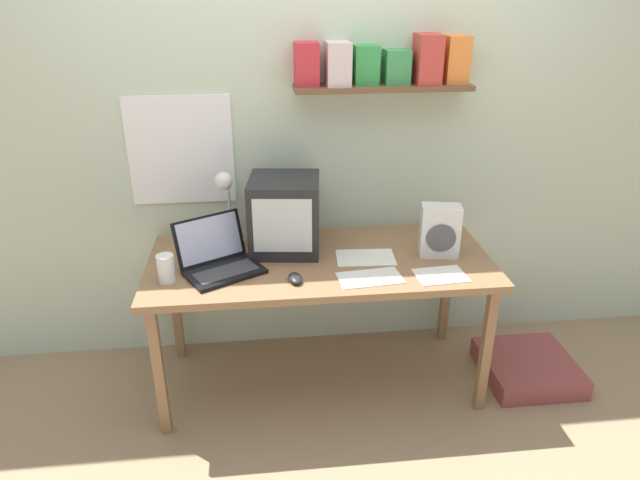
{
  "coord_description": "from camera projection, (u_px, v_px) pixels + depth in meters",
  "views": [
    {
      "loc": [
        -0.27,
        -2.46,
        1.96
      ],
      "look_at": [
        0.0,
        0.0,
        0.82
      ],
      "focal_mm": 32.0,
      "sensor_mm": 36.0,
      "label": 1
    }
  ],
  "objects": [
    {
      "name": "desk_lamp",
      "position": [
        226.0,
        199.0,
        2.79
      ],
      "size": [
        0.13,
        0.16,
        0.4
      ],
      "rotation": [
        0.0,
        0.0,
        -0.33
      ],
      "color": "silver",
      "rests_on": "corner_desk"
    },
    {
      "name": "space_heater",
      "position": [
        440.0,
        231.0,
        2.75
      ],
      "size": [
        0.2,
        0.15,
        0.26
      ],
      "rotation": [
        0.0,
        0.0,
        -0.19
      ],
      "color": "silver",
      "rests_on": "corner_desk"
    },
    {
      "name": "loose_paper_near_laptop",
      "position": [
        441.0,
        275.0,
        2.6
      ],
      "size": [
        0.24,
        0.18,
        0.0
      ],
      "rotation": [
        0.0,
        0.0,
        0.08
      ],
      "color": "silver",
      "rests_on": "corner_desk"
    },
    {
      "name": "printed_handout",
      "position": [
        365.0,
        258.0,
        2.77
      ],
      "size": [
        0.29,
        0.2,
        0.0
      ],
      "rotation": [
        0.0,
        0.0,
        -0.06
      ],
      "color": "white",
      "rests_on": "corner_desk"
    },
    {
      "name": "juice_glass",
      "position": [
        166.0,
        270.0,
        2.53
      ],
      "size": [
        0.08,
        0.08,
        0.13
      ],
      "color": "white",
      "rests_on": "corner_desk"
    },
    {
      "name": "crt_monitor",
      "position": [
        285.0,
        214.0,
        2.79
      ],
      "size": [
        0.37,
        0.37,
        0.37
      ],
      "rotation": [
        0.0,
        0.0,
        -0.12
      ],
      "color": "#232326",
      "rests_on": "corner_desk"
    },
    {
      "name": "back_wall",
      "position": [
        312.0,
        119.0,
        2.91
      ],
      "size": [
        5.6,
        0.24,
        2.6
      ],
      "color": "beige",
      "rests_on": "ground_plane"
    },
    {
      "name": "laptop",
      "position": [
        218.0,
        257.0,
        2.65
      ],
      "size": [
        0.44,
        0.42,
        0.23
      ],
      "rotation": [
        0.0,
        0.0,
        0.5
      ],
      "color": "black",
      "rests_on": "corner_desk"
    },
    {
      "name": "ground_plane",
      "position": [
        320.0,
        379.0,
        3.07
      ],
      "size": [
        12.0,
        12.0,
        0.0
      ],
      "primitive_type": "plane",
      "color": "#9C805F"
    },
    {
      "name": "corner_desk",
      "position": [
        320.0,
        270.0,
        2.79
      ],
      "size": [
        1.66,
        0.73,
        0.72
      ],
      "color": "#8E6743",
      "rests_on": "ground_plane"
    },
    {
      "name": "floor_cushion",
      "position": [
        528.0,
        367.0,
        3.07
      ],
      "size": [
        0.47,
        0.47,
        0.11
      ],
      "color": "#944343",
      "rests_on": "ground_plane"
    },
    {
      "name": "open_notebook",
      "position": [
        370.0,
        278.0,
        2.58
      ],
      "size": [
        0.3,
        0.19,
        0.0
      ],
      "rotation": [
        0.0,
        0.0,
        0.1
      ],
      "color": "white",
      "rests_on": "corner_desk"
    },
    {
      "name": "computer_mouse",
      "position": [
        295.0,
        278.0,
        2.55
      ],
      "size": [
        0.07,
        0.11,
        0.03
      ],
      "rotation": [
        0.0,
        0.0,
        0.12
      ],
      "color": "#232326",
      "rests_on": "corner_desk"
    }
  ]
}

